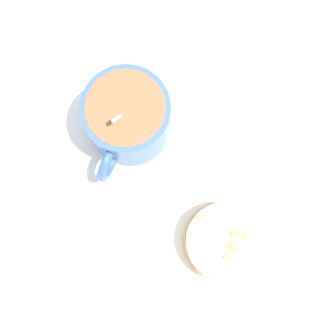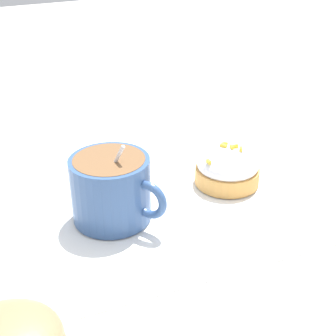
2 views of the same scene
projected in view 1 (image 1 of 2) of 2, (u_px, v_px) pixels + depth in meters
ground_plane at (176, 184)px, 0.51m from camera, size 3.00×3.00×0.00m
paper_napkin at (176, 184)px, 0.51m from camera, size 0.33×0.33×0.00m
coffee_cup at (128, 118)px, 0.47m from camera, size 0.09×0.11×0.10m
frosted_pastry at (220, 244)px, 0.47m from camera, size 0.08×0.08×0.05m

